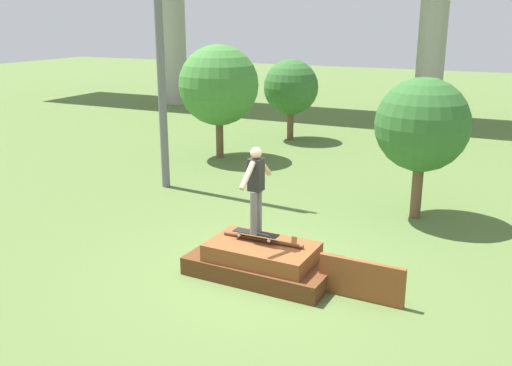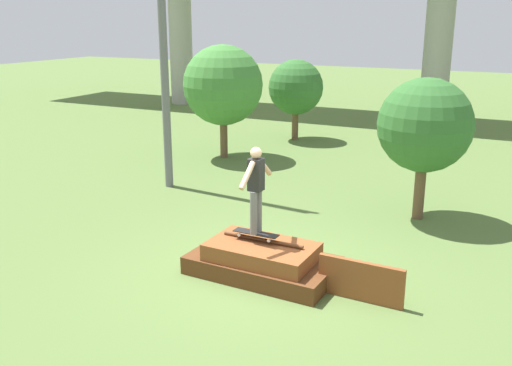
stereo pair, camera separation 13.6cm
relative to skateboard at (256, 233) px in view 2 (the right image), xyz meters
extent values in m
plane|color=#567038|center=(0.11, 0.02, -0.72)|extent=(80.00, 80.00, 0.00)
cube|color=#5B3319|center=(0.11, 0.02, -0.57)|extent=(2.48, 1.44, 0.30)
cube|color=brown|center=(0.14, -0.06, -0.28)|extent=(1.78, 1.10, 0.29)
cylinder|color=#5B3319|center=(0.11, 0.02, -0.11)|extent=(1.44, 0.06, 0.06)
cube|color=brown|center=(1.85, -0.14, -0.40)|extent=(1.35, 0.13, 0.63)
cube|color=black|center=(0.00, 0.00, 0.01)|extent=(0.79, 0.20, 0.01)
cylinder|color=silver|center=(0.28, 0.08, -0.05)|extent=(0.05, 0.03, 0.05)
cylinder|color=silver|center=(0.28, -0.09, -0.05)|extent=(0.05, 0.03, 0.05)
cylinder|color=silver|center=(-0.28, 0.09, -0.05)|extent=(0.05, 0.03, 0.05)
cylinder|color=silver|center=(-0.28, -0.08, -0.05)|extent=(0.05, 0.03, 0.05)
cylinder|color=slate|center=(0.00, 0.08, 0.38)|extent=(0.12, 0.12, 0.74)
cylinder|color=slate|center=(0.00, -0.08, 0.38)|extent=(0.12, 0.12, 0.74)
cube|color=black|center=(0.00, 0.00, 1.02)|extent=(0.22, 0.21, 0.53)
sphere|color=tan|center=(0.00, 0.00, 1.38)|extent=(0.19, 0.19, 0.19)
cylinder|color=tan|center=(0.00, 0.30, 1.08)|extent=(0.09, 0.45, 0.40)
cylinder|color=tan|center=(0.00, -0.30, 1.08)|extent=(0.09, 0.45, 0.40)
cylinder|color=#A8A59E|center=(-11.99, 15.91, 2.80)|extent=(1.10, 1.10, 7.04)
cylinder|color=#A8A59E|center=(0.11, 15.91, 2.80)|extent=(1.10, 1.10, 7.04)
cylinder|color=slate|center=(-4.28, 3.62, 3.39)|extent=(0.20, 0.20, 8.21)
cylinder|color=brown|center=(-3.61, 10.34, -0.20)|extent=(0.23, 0.23, 1.04)
sphere|color=#336B2D|center=(-3.61, 10.34, 1.12)|extent=(1.89, 1.89, 1.89)
cylinder|color=brown|center=(1.90, 4.01, -0.12)|extent=(0.23, 0.23, 1.20)
sphere|color=#336B2D|center=(1.90, 4.01, 1.32)|extent=(1.96, 1.96, 1.96)
cylinder|color=brown|center=(-4.55, 6.94, -0.12)|extent=(0.23, 0.23, 1.20)
sphere|color=#428438|center=(-4.55, 6.94, 1.50)|extent=(2.39, 2.39, 2.39)
camera|label=1|loc=(3.82, -8.00, 3.48)|focal=40.00mm
camera|label=2|loc=(3.95, -7.94, 3.48)|focal=40.00mm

